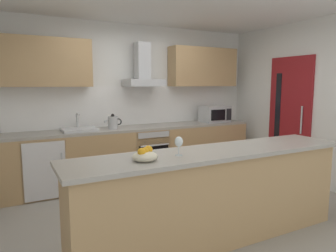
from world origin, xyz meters
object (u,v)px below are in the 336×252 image
object	(u,v)px
oven	(147,152)
microwave	(215,114)
kettle	(113,122)
wine_glass	(179,142)
range_hood	(143,73)
refrigerator	(43,166)
fruit_bowl	(145,155)
sink	(79,129)

from	to	relation	value
oven	microwave	xyz separation A→B (m)	(1.37, -0.03, 0.59)
kettle	wine_glass	bearing A→B (deg)	-91.96
oven	range_hood	world-z (taller)	range_hood
refrigerator	fruit_bowl	size ratio (longest dim) A/B	3.86
microwave	sink	xyz separation A→B (m)	(-2.47, 0.04, -0.12)
oven	sink	distance (m)	1.20
refrigerator	microwave	size ratio (longest dim) A/B	1.70
fruit_bowl	sink	bearing A→B (deg)	92.21
kettle	fruit_bowl	xyz separation A→B (m)	(-0.42, -2.24, -0.02)
sink	wine_glass	world-z (taller)	sink
refrigerator	kettle	distance (m)	1.20
microwave	sink	bearing A→B (deg)	179.10
sink	kettle	distance (m)	0.52
refrigerator	fruit_bowl	world-z (taller)	fruit_bowl
oven	refrigerator	size ratio (longest dim) A/B	0.94
sink	oven	bearing A→B (deg)	-0.57
fruit_bowl	microwave	bearing A→B (deg)	43.33
sink	kettle	bearing A→B (deg)	-4.98
sink	microwave	bearing A→B (deg)	-0.90
oven	kettle	bearing A→B (deg)	-176.72
range_hood	wine_glass	distance (m)	2.57
kettle	range_hood	distance (m)	0.99
kettle	range_hood	bearing A→B (deg)	15.50
oven	kettle	world-z (taller)	kettle
kettle	fruit_bowl	world-z (taller)	kettle
oven	range_hood	xyz separation A→B (m)	(0.00, 0.13, 1.33)
wine_glass	oven	bearing A→B (deg)	73.54
sink	fruit_bowl	xyz separation A→B (m)	(0.09, -2.29, 0.06)
wine_glass	fruit_bowl	size ratio (longest dim) A/B	0.81
microwave	wine_glass	size ratio (longest dim) A/B	2.81
microwave	refrigerator	bearing A→B (deg)	179.52
microwave	fruit_bowl	world-z (taller)	microwave
oven	fruit_bowl	bearing A→B (deg)	-114.01
refrigerator	kettle	bearing A→B (deg)	-1.69
range_hood	wine_glass	size ratio (longest dim) A/B	4.05
oven	refrigerator	distance (m)	1.64
refrigerator	sink	distance (m)	0.74
refrigerator	microwave	bearing A→B (deg)	-0.48
sink	wine_glass	distance (m)	2.31
sink	range_hood	distance (m)	1.40
sink	refrigerator	bearing A→B (deg)	-178.54
refrigerator	range_hood	bearing A→B (deg)	4.62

